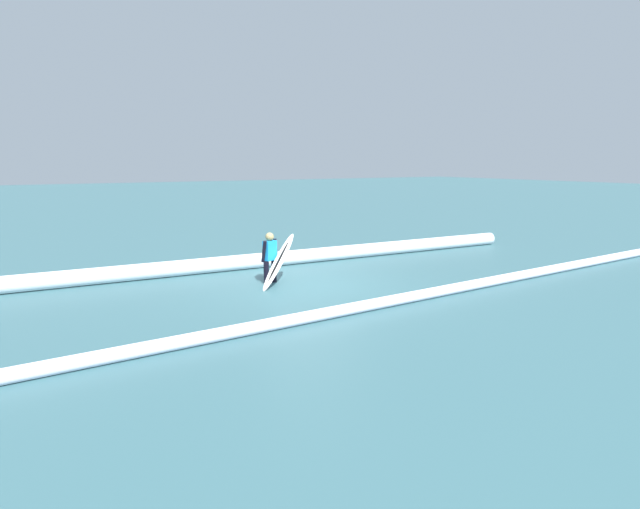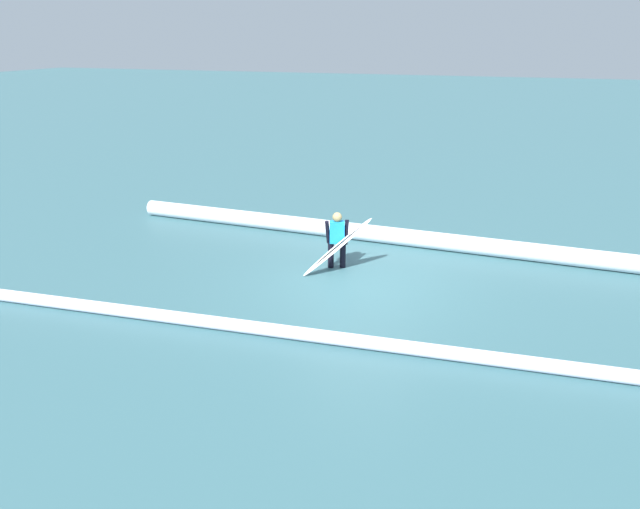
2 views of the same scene
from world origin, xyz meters
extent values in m
plane|color=#355F66|center=(0.00, 0.00, 0.00)|extent=(142.26, 142.26, 0.00)
cylinder|color=black|center=(0.66, -0.81, 0.31)|extent=(0.14, 0.14, 0.61)
cylinder|color=black|center=(0.92, -0.72, 0.31)|extent=(0.14, 0.14, 0.61)
cube|color=#198CD8|center=(0.79, -0.76, 0.87)|extent=(0.39, 0.30, 0.51)
sphere|color=#9A8654|center=(0.79, -0.76, 1.23)|extent=(0.22, 0.22, 0.22)
cylinder|color=black|center=(0.59, -0.83, 0.87)|extent=(0.09, 0.18, 0.58)
cylinder|color=black|center=(0.99, -0.69, 0.87)|extent=(0.09, 0.23, 0.58)
ellipsoid|color=white|center=(0.69, -0.46, 0.62)|extent=(1.49, 1.15, 1.26)
ellipsoid|color=black|center=(0.69, -0.46, 0.62)|extent=(1.13, 0.83, 1.02)
cylinder|color=white|center=(-1.03, -2.78, 0.22)|extent=(16.88, 0.92, 0.44)
cylinder|color=white|center=(-2.67, 2.58, 0.12)|extent=(23.51, 1.90, 0.25)
camera|label=1|loc=(6.92, 11.97, 3.18)|focal=30.72mm
camera|label=2|loc=(-3.00, 11.43, 5.12)|focal=32.79mm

